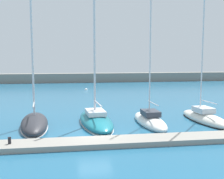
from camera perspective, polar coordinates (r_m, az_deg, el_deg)
ground_plane at (r=20.99m, az=-3.58°, el=-9.66°), size 120.00×120.00×0.00m
dock_pier at (r=19.00m, az=-3.05°, el=-10.86°), size 27.34×1.99×0.36m
breakwater_seawall at (r=65.07m, az=-6.96°, el=2.43°), size 108.00×2.74×2.10m
sailboat_charcoal_second at (r=24.56m, az=-15.71°, el=-6.58°), size 2.99×7.59×12.86m
sailboat_teal_third at (r=24.57m, az=-3.38°, el=-6.23°), size 3.32×8.41×12.62m
sailboat_white_fourth at (r=24.91m, az=7.81°, el=-6.26°), size 2.29×6.84×12.21m
sailboat_ivory_fifth at (r=27.01m, az=18.59°, el=-5.47°), size 2.80×7.24×15.73m
mooring_buoy_white at (r=49.76m, az=-5.36°, el=-0.10°), size 0.58×0.58×0.58m
dock_bollard at (r=19.23m, az=-20.39°, el=-9.82°), size 0.20×0.20×0.44m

